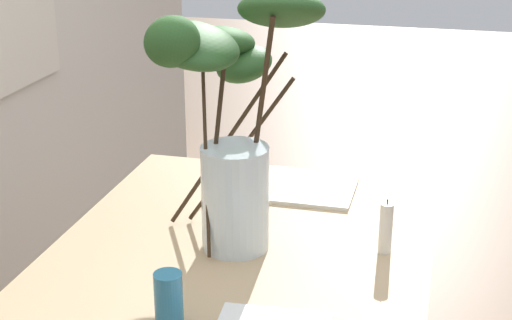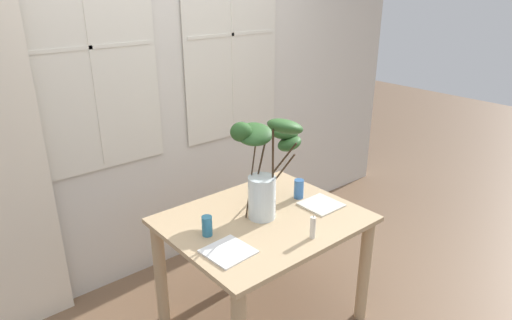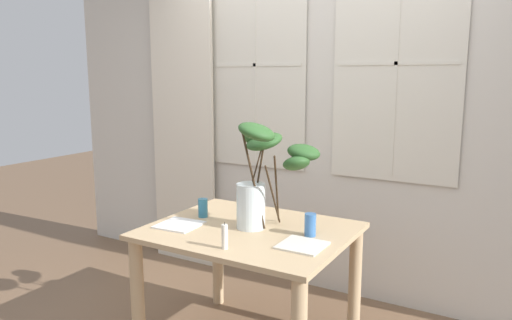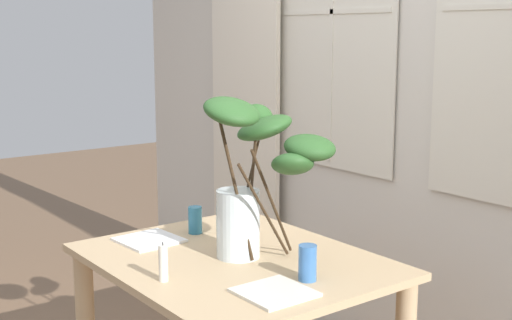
{
  "view_description": "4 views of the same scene",
  "coord_description": "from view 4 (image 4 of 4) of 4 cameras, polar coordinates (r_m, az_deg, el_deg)",
  "views": [
    {
      "loc": [
        -1.69,
        -0.47,
        1.67
      ],
      "look_at": [
        -0.01,
        -0.04,
        1.01
      ],
      "focal_mm": 54.58,
      "sensor_mm": 36.0,
      "label": 1
    },
    {
      "loc": [
        -1.6,
        -1.84,
        2.12
      ],
      "look_at": [
        -0.04,
        0.03,
        1.15
      ],
      "focal_mm": 31.81,
      "sensor_mm": 36.0,
      "label": 2
    },
    {
      "loc": [
        1.39,
        -2.32,
        1.66
      ],
      "look_at": [
        0.02,
        0.04,
        1.17
      ],
      "focal_mm": 33.83,
      "sensor_mm": 36.0,
      "label": 3
    },
    {
      "loc": [
        2.12,
        -1.5,
        1.63
      ],
      "look_at": [
        0.07,
        0.05,
        1.16
      ],
      "focal_mm": 48.99,
      "sensor_mm": 36.0,
      "label": 4
    }
  ],
  "objects": [
    {
      "name": "back_wall_with_windows",
      "position": [
        3.34,
        13.65,
        7.67
      ],
      "size": [
        4.94,
        0.14,
        2.96
      ],
      "color": "beige",
      "rests_on": "ground"
    },
    {
      "name": "curtain_sheer_side",
      "position": [
        4.19,
        -0.94,
        4.75
      ],
      "size": [
        0.64,
        0.03,
        2.43
      ],
      "primitive_type": "cube",
      "color": "silver",
      "rests_on": "ground"
    },
    {
      "name": "dining_table",
      "position": [
        2.79,
        -1.7,
        -10.93
      ],
      "size": [
        1.15,
        0.94,
        0.77
      ],
      "color": "tan",
      "rests_on": "ground"
    },
    {
      "name": "vase_with_branches",
      "position": [
        2.62,
        -0.03,
        -0.96
      ],
      "size": [
        0.55,
        0.49,
        0.67
      ],
      "color": "silver",
      "rests_on": "dining_table"
    },
    {
      "name": "drinking_glass_blue_left",
      "position": [
        3.05,
        -4.99,
        -4.9
      ],
      "size": [
        0.06,
        0.06,
        0.12
      ],
      "primitive_type": "cylinder",
      "color": "teal",
      "rests_on": "dining_table"
    },
    {
      "name": "drinking_glass_blue_right",
      "position": [
        2.48,
        4.23,
        -8.37
      ],
      "size": [
        0.06,
        0.06,
        0.13
      ],
      "primitive_type": "cylinder",
      "color": "#386BAD",
      "rests_on": "dining_table"
    },
    {
      "name": "plate_square_left",
      "position": [
        2.97,
        -8.73,
        -6.47
      ],
      "size": [
        0.25,
        0.25,
        0.01
      ],
      "primitive_type": "cube",
      "rotation": [
        0.0,
        0.0,
        0.07
      ],
      "color": "white",
      "rests_on": "dining_table"
    },
    {
      "name": "plate_square_right",
      "position": [
        2.38,
        1.52,
        -10.75
      ],
      "size": [
        0.23,
        0.23,
        0.01
      ],
      "primitive_type": "cube",
      "rotation": [
        0.0,
        0.0,
        0.0
      ],
      "color": "silver",
      "rests_on": "dining_table"
    },
    {
      "name": "pillar_candle",
      "position": [
        2.49,
        -7.58,
        -8.35
      ],
      "size": [
        0.03,
        0.03,
        0.14
      ],
      "color": "silver",
      "rests_on": "dining_table"
    }
  ]
}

